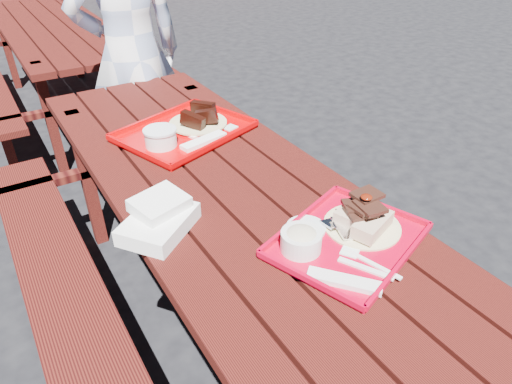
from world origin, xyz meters
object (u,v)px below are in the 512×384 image
Objects in this scene: far_tray at (184,130)px; person at (131,56)px; picnic_table_near at (234,233)px; near_tray at (342,232)px; picnic_table_far at (59,49)px.

person is (0.09, 0.88, 0.07)m from far_tray.
far_tray reaches higher than picnic_table_near.
person is at bearing 83.92° from far_tray.
near_tray is (0.13, -0.41, 0.22)m from picnic_table_near.
near_tray is at bearing -87.75° from picnic_table_far.
picnic_table_near is at bearing -90.00° from picnic_table_far.
picnic_table_near is 1.42× the size of person.
picnic_table_far is at bearing -86.93° from person.
picnic_table_near is 4.73× the size of near_tray.
picnic_table_near is 2.80m from picnic_table_far.
far_tray is at bearing -89.11° from picnic_table_far.
picnic_table_near is at bearing 82.46° from person.
near_tray is 0.30× the size of person.
near_tray is at bearing -84.10° from far_tray.
person reaches higher than picnic_table_near.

